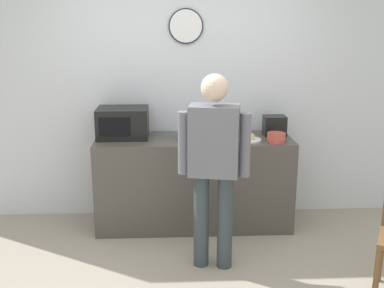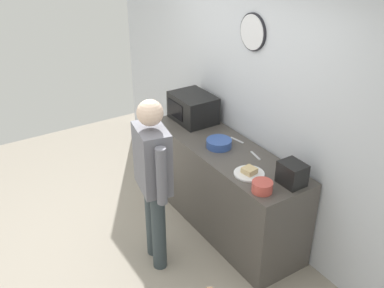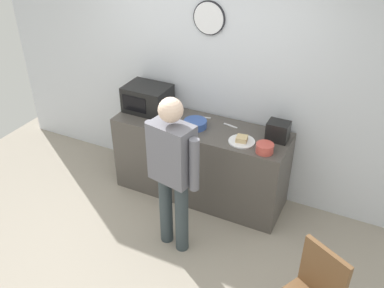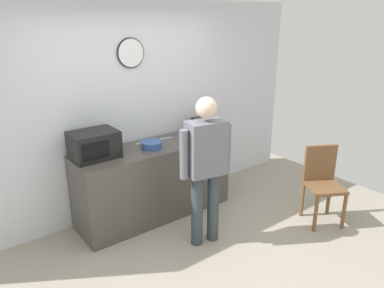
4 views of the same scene
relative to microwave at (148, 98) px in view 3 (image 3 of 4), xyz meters
name	(u,v)px [view 3 (image 3 of 4)]	position (x,y,z in m)	size (l,w,h in m)	color
ground_plane	(136,258)	(0.58, -1.29, -1.07)	(6.00, 6.00, 0.00)	#9E9384
back_wall	(205,79)	(0.58, 0.30, 0.23)	(5.40, 0.13, 2.60)	silver
kitchen_counter	(200,161)	(0.71, -0.07, -0.61)	(1.95, 0.62, 0.92)	#4C4742
microwave	(148,98)	(0.00, 0.00, 0.00)	(0.50, 0.39, 0.30)	black
sandwich_plate	(242,140)	(1.22, -0.19, -0.13)	(0.27, 0.27, 0.07)	white
salad_bowl	(265,148)	(1.49, -0.27, -0.10)	(0.18, 0.18, 0.09)	#C64C42
cereal_bowl	(195,124)	(0.66, -0.12, -0.11)	(0.25, 0.25, 0.08)	#33519E
toaster	(278,131)	(1.53, 0.02, -0.05)	(0.22, 0.18, 0.20)	black
fork_utensil	(231,126)	(1.00, 0.07, -0.15)	(0.17, 0.02, 0.01)	silver
spoon_utensil	(203,117)	(0.65, 0.12, -0.15)	(0.17, 0.02, 0.01)	silver
person_standing	(172,166)	(0.82, -0.93, -0.10)	(0.58, 0.31, 1.66)	#333E43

